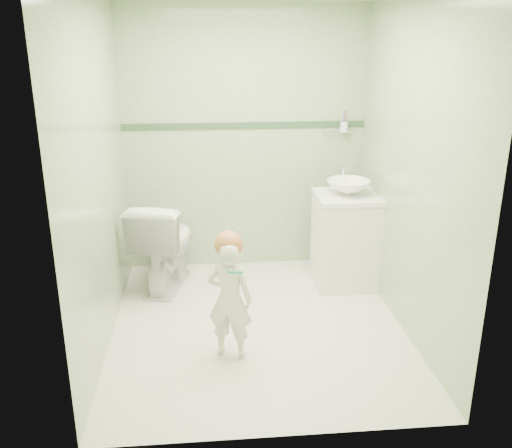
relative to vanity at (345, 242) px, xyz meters
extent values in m
plane|color=silver|center=(-0.84, -0.70, -0.40)|extent=(2.50, 2.50, 0.00)
cube|color=#8DAB7A|center=(-0.84, 0.55, 0.80)|extent=(2.20, 0.04, 2.40)
cube|color=#8DAB7A|center=(-0.84, -1.95, 0.80)|extent=(2.20, 0.04, 2.40)
cube|color=#8DAB7A|center=(-1.94, -0.70, 0.80)|extent=(0.04, 2.50, 2.40)
cube|color=#8DAB7A|center=(0.26, -0.70, 0.80)|extent=(0.04, 2.50, 2.40)
cube|color=#2E4C30|center=(-0.84, 0.54, 0.95)|extent=(2.20, 0.02, 0.05)
cube|color=white|center=(0.00, 0.00, 0.00)|extent=(0.52, 0.50, 0.80)
cube|color=white|center=(0.00, 0.00, 0.41)|extent=(0.54, 0.52, 0.04)
imported|color=white|center=(0.00, 0.00, 0.49)|extent=(0.37, 0.37, 0.13)
cylinder|color=silver|center=(0.00, 0.20, 0.55)|extent=(0.03, 0.03, 0.18)
cylinder|color=silver|center=(0.00, 0.15, 0.63)|extent=(0.02, 0.12, 0.02)
cylinder|color=silver|center=(0.00, 0.50, 0.88)|extent=(0.26, 0.02, 0.02)
cylinder|color=silver|center=(0.06, 0.48, 0.93)|extent=(0.07, 0.07, 0.09)
cylinder|color=#C2473C|center=(0.07, 0.48, 1.00)|extent=(0.01, 0.01, 0.17)
cylinder|color=blue|center=(0.05, 0.47, 1.00)|extent=(0.01, 0.01, 0.17)
imported|color=white|center=(-1.58, 0.10, 0.00)|extent=(0.62, 0.87, 0.80)
imported|color=beige|center=(-1.07, -1.08, 0.03)|extent=(0.36, 0.29, 0.85)
sphere|color=#B06939|center=(-1.07, -1.06, 0.42)|extent=(0.19, 0.19, 0.19)
cylinder|color=#17827A|center=(-1.04, -1.23, 0.29)|extent=(0.11, 0.11, 0.06)
cube|color=white|center=(-1.08, -1.16, 0.33)|extent=(0.03, 0.03, 0.02)
camera|label=1|loc=(-1.21, -4.49, 1.75)|focal=39.12mm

